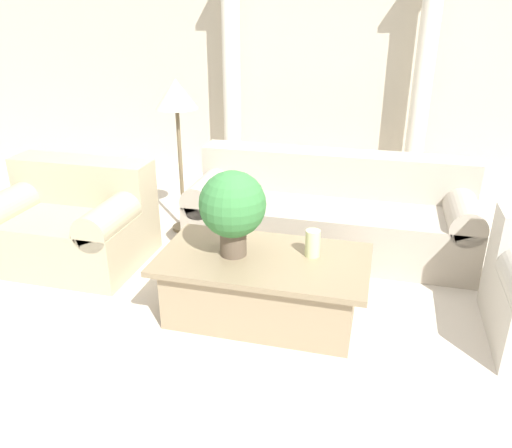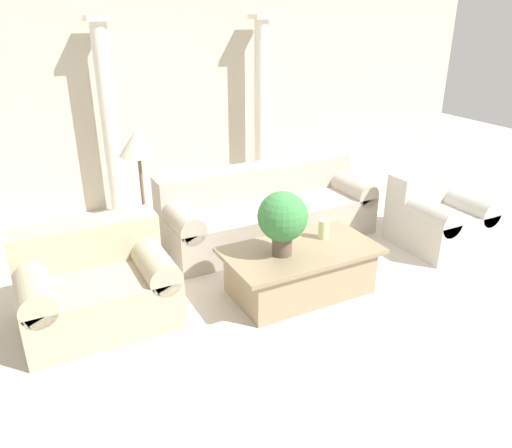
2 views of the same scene
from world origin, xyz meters
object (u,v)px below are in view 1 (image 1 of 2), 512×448
(loveseat, at_px, (72,221))
(floor_lamp, at_px, (177,103))
(potted_plant, at_px, (233,207))
(coffee_table, at_px, (263,285))
(sofa_long, at_px, (330,212))

(loveseat, bearing_deg, floor_lamp, 49.89)
(potted_plant, distance_m, floor_lamp, 1.60)
(coffee_table, xyz_separation_m, potted_plant, (-0.21, -0.01, 0.57))
(sofa_long, relative_size, floor_lamp, 1.70)
(loveseat, xyz_separation_m, coffee_table, (1.78, -0.44, -0.11))
(loveseat, height_order, coffee_table, loveseat)
(loveseat, relative_size, coffee_table, 0.87)
(loveseat, height_order, floor_lamp, floor_lamp)
(potted_plant, bearing_deg, coffee_table, 3.09)
(potted_plant, height_order, floor_lamp, floor_lamp)
(sofa_long, xyz_separation_m, potted_plant, (-0.52, -1.23, 0.47))
(floor_lamp, bearing_deg, sofa_long, -0.77)
(loveseat, bearing_deg, sofa_long, 20.59)
(sofa_long, height_order, loveseat, same)
(coffee_table, height_order, potted_plant, potted_plant)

